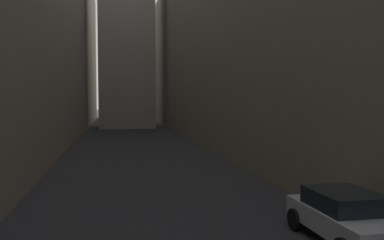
# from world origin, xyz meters

# --- Properties ---
(ground_plane) EXTENTS (264.00, 264.00, 0.00)m
(ground_plane) POSITION_xyz_m (0.00, 48.00, 0.00)
(ground_plane) COLOR #232326
(building_block_right) EXTENTS (12.00, 108.00, 24.95)m
(building_block_right) POSITION_xyz_m (11.50, 50.00, 12.47)
(building_block_right) COLOR #756B5B
(building_block_right) RESTS_ON ground
(parked_car_right_far) EXTENTS (1.95, 3.93, 1.44)m
(parked_car_right_far) POSITION_xyz_m (4.40, 21.04, 0.76)
(parked_car_right_far) COLOR #B7B7BC
(parked_car_right_far) RESTS_ON ground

